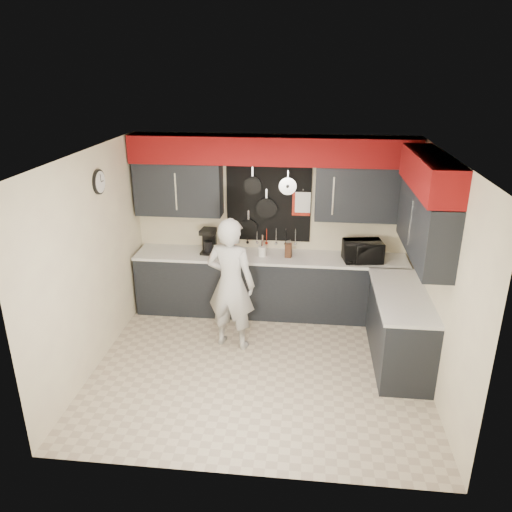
# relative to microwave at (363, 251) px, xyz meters

# --- Properties ---
(ground) EXTENTS (4.00, 4.00, 0.00)m
(ground) POSITION_rel_microwave_xyz_m (-1.30, -1.37, -1.07)
(ground) COLOR #BCAD92
(ground) RESTS_ON ground
(back_wall_assembly) EXTENTS (4.00, 0.36, 2.60)m
(back_wall_assembly) POSITION_rel_microwave_xyz_m (-1.29, 0.23, 0.94)
(back_wall_assembly) COLOR beige
(back_wall_assembly) RESTS_ON ground
(right_wall_assembly) EXTENTS (0.36, 3.50, 2.60)m
(right_wall_assembly) POSITION_rel_microwave_xyz_m (0.56, -1.11, 0.88)
(right_wall_assembly) COLOR beige
(right_wall_assembly) RESTS_ON ground
(left_wall_assembly) EXTENTS (0.05, 3.50, 2.60)m
(left_wall_assembly) POSITION_rel_microwave_xyz_m (-3.29, -1.36, 0.27)
(left_wall_assembly) COLOR beige
(left_wall_assembly) RESTS_ON ground
(base_cabinets) EXTENTS (3.95, 2.20, 0.92)m
(base_cabinets) POSITION_rel_microwave_xyz_m (-0.81, -0.24, -0.61)
(base_cabinets) COLOR black
(base_cabinets) RESTS_ON ground
(microwave) EXTENTS (0.57, 0.43, 0.29)m
(microwave) POSITION_rel_microwave_xyz_m (0.00, 0.00, 0.00)
(microwave) COLOR black
(microwave) RESTS_ON base_cabinets
(knife_block) EXTENTS (0.10, 0.10, 0.20)m
(knife_block) POSITION_rel_microwave_xyz_m (-1.03, 0.04, -0.04)
(knife_block) COLOR #372011
(knife_block) RESTS_ON base_cabinets
(utensil_crock) EXTENTS (0.11, 0.11, 0.14)m
(utensil_crock) POSITION_rel_microwave_xyz_m (-1.41, 0.04, -0.07)
(utensil_crock) COLOR white
(utensil_crock) RESTS_ON base_cabinets
(coffee_maker) EXTENTS (0.22, 0.26, 0.36)m
(coffee_maker) POSITION_rel_microwave_xyz_m (-2.19, 0.10, 0.04)
(coffee_maker) COLOR black
(coffee_maker) RESTS_ON base_cabinets
(person) EXTENTS (0.72, 0.56, 1.76)m
(person) POSITION_rel_microwave_xyz_m (-1.72, -0.89, -0.19)
(person) COLOR #B0AFAD
(person) RESTS_ON ground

